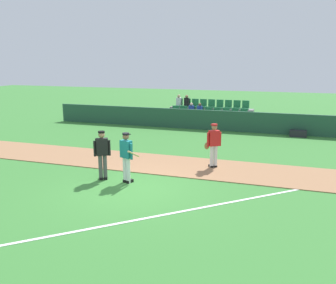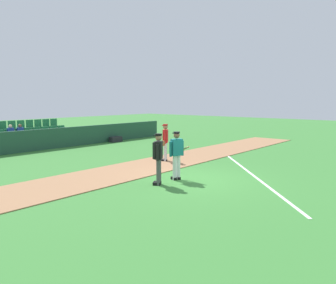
{
  "view_description": "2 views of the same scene",
  "coord_description": "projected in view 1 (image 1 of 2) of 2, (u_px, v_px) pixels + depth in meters",
  "views": [
    {
      "loc": [
        4.7,
        -10.36,
        4.15
      ],
      "look_at": [
        0.69,
        1.72,
        1.25
      ],
      "focal_mm": 38.46,
      "sensor_mm": 36.0,
      "label": 1
    },
    {
      "loc": [
        -9.64,
        -6.97,
        2.91
      ],
      "look_at": [
        0.4,
        1.52,
        1.22
      ],
      "focal_mm": 35.68,
      "sensor_mm": 36.0,
      "label": 2
    }
  ],
  "objects": [
    {
      "name": "foul_line_chalk",
      "position": [
        219.0,
        205.0,
        10.56
      ],
      "size": [
        8.89,
        8.21,
        0.01
      ],
      "primitive_type": "cube",
      "rotation": [
        0.0,
        0.0,
        0.75
      ],
      "color": "white",
      "rests_on": "ground"
    },
    {
      "name": "runner_red_jersey",
      "position": [
        214.0,
        144.0,
        13.98
      ],
      "size": [
        0.62,
        0.45,
        1.76
      ],
      "color": "silver",
      "rests_on": "ground"
    },
    {
      "name": "batter_teal_jersey",
      "position": [
        127.0,
        156.0,
        12.27
      ],
      "size": [
        0.6,
        0.8,
        1.76
      ],
      "color": "white",
      "rests_on": "ground"
    },
    {
      "name": "equipment_bag",
      "position": [
        298.0,
        134.0,
        19.9
      ],
      "size": [
        0.9,
        0.36,
        0.36
      ],
      "primitive_type": "cube",
      "color": "#232328",
      "rests_on": "ground"
    },
    {
      "name": "dugout_fence",
      "position": [
        205.0,
        120.0,
        21.88
      ],
      "size": [
        20.0,
        0.16,
        1.21
      ],
      "primitive_type": "cube",
      "color": "#234C38",
      "rests_on": "ground"
    },
    {
      "name": "infield_dirt_path",
      "position": [
        161.0,
        164.0,
        14.66
      ],
      "size": [
        28.0,
        2.75,
        0.03
      ],
      "primitive_type": "cube",
      "color": "#9E704C",
      "rests_on": "ground"
    },
    {
      "name": "umpire_home_plate",
      "position": [
        102.0,
        152.0,
        12.6
      ],
      "size": [
        0.53,
        0.46,
        1.76
      ],
      "color": "#4C4C4C",
      "rests_on": "ground"
    },
    {
      "name": "ground_plane",
      "position": [
        132.0,
        188.0,
        11.95
      ],
      "size": [
        80.0,
        80.0,
        0.0
      ],
      "primitive_type": "plane",
      "color": "#387A33"
    },
    {
      "name": "stadium_bleachers",
      "position": [
        209.0,
        118.0,
        23.25
      ],
      "size": [
        5.55,
        2.1,
        1.9
      ],
      "color": "slate",
      "rests_on": "ground"
    }
  ]
}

